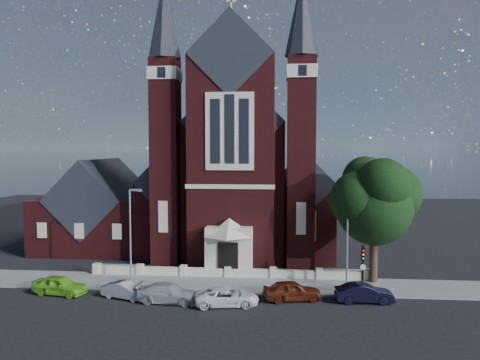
% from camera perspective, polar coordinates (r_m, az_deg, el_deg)
% --- Properties ---
extents(ground, '(120.00, 120.00, 0.00)m').
position_cam_1_polar(ground, '(50.53, -0.37, -9.23)').
color(ground, black).
rests_on(ground, ground).
extents(pavement_strip, '(60.00, 5.00, 0.12)m').
position_cam_1_polar(pavement_strip, '(40.43, -1.80, -12.61)').
color(pavement_strip, slate).
rests_on(pavement_strip, ground).
extents(forecourt_paving, '(26.00, 3.00, 0.14)m').
position_cam_1_polar(forecourt_paving, '(44.25, -1.17, -11.14)').
color(forecourt_paving, slate).
rests_on(forecourt_paving, ground).
extents(forecourt_wall, '(24.00, 0.40, 0.90)m').
position_cam_1_polar(forecourt_wall, '(42.34, -1.47, -11.84)').
color(forecourt_wall, '#B6AA91').
rests_on(forecourt_wall, ground).
extents(church, '(20.01, 34.90, 29.20)m').
position_cam_1_polar(church, '(57.21, 0.37, 0.60)').
color(church, '#461213').
rests_on(church, ground).
extents(parish_hall, '(12.00, 12.20, 10.24)m').
position_cam_1_polar(parish_hall, '(56.42, -16.52, -3.87)').
color(parish_hall, '#461213').
rests_on(parish_hall, ground).
extents(street_tree, '(6.40, 6.60, 10.70)m').
position_cam_1_polar(street_tree, '(40.74, 16.29, -2.64)').
color(street_tree, black).
rests_on(street_tree, ground).
extents(street_lamp_left, '(1.16, 0.22, 8.09)m').
position_cam_1_polar(street_lamp_left, '(40.58, -13.12, -5.97)').
color(street_lamp_left, gray).
rests_on(street_lamp_left, ground).
extents(street_lamp_right, '(1.16, 0.22, 8.09)m').
position_cam_1_polar(street_lamp_right, '(38.99, 13.08, -6.38)').
color(street_lamp_right, gray).
rests_on(street_lamp_right, ground).
extents(traffic_signal, '(0.28, 0.42, 4.00)m').
position_cam_1_polar(traffic_signal, '(38.03, 14.75, -9.77)').
color(traffic_signal, black).
rests_on(traffic_signal, ground).
extents(car_lime_van, '(4.60, 2.54, 1.48)m').
position_cam_1_polar(car_lime_van, '(40.20, -21.12, -11.87)').
color(car_lime_van, '#75CA28').
rests_on(car_lime_van, ground).
extents(car_silver_a, '(4.02, 2.39, 1.25)m').
position_cam_1_polar(car_silver_a, '(37.77, -13.76, -12.93)').
color(car_silver_a, '#9CA0A3').
rests_on(car_silver_a, ground).
extents(car_silver_b, '(4.91, 2.27, 1.39)m').
position_cam_1_polar(car_silver_b, '(36.19, -8.70, -13.50)').
color(car_silver_b, '#B1B5B9').
rests_on(car_silver_b, ground).
extents(car_white_suv, '(4.98, 2.86, 1.31)m').
position_cam_1_polar(car_white_suv, '(35.19, -1.64, -14.03)').
color(car_white_suv, white).
rests_on(car_white_suv, ground).
extents(car_dark_red, '(4.65, 2.58, 1.50)m').
position_cam_1_polar(car_dark_red, '(36.46, 6.35, -13.25)').
color(car_dark_red, '#541D0E').
rests_on(car_dark_red, ground).
extents(car_navy, '(4.34, 1.69, 1.41)m').
position_cam_1_polar(car_navy, '(36.98, 14.91, -13.19)').
color(car_navy, black).
rests_on(car_navy, ground).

